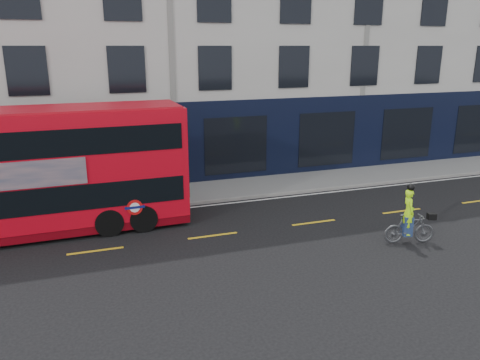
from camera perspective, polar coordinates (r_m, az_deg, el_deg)
name	(u,v)px	position (r m, az deg, el deg)	size (l,w,h in m)	color
ground	(225,253)	(15.43, -1.83, -8.85)	(120.00, 120.00, 0.00)	black
pavement	(183,194)	(21.30, -6.95, -1.66)	(60.00, 3.00, 0.12)	slate
kerb	(191,204)	(19.90, -6.04, -2.89)	(60.00, 0.12, 0.13)	gray
building_terrace	(153,26)	(26.67, -10.55, 17.94)	(50.00, 10.07, 15.00)	#BBB8B1
road_edge_line	(192,207)	(19.65, -5.84, -3.33)	(58.00, 0.10, 0.01)	silver
lane_dashes	(213,236)	(16.74, -3.34, -6.78)	(58.00, 0.12, 0.01)	gold
bus	(26,172)	(17.78, -24.62, 0.88)	(11.13, 2.77, 4.46)	red
cyclist	(409,224)	(16.89, 19.94, -5.01)	(1.79, 0.93, 2.12)	#4B4D50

